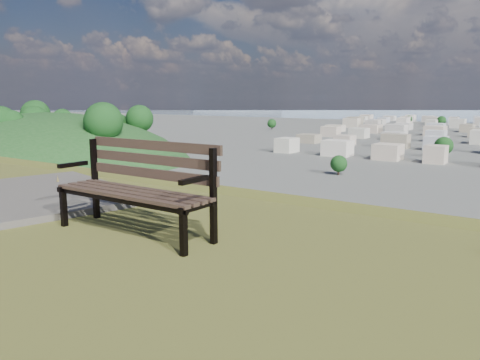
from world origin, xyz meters
The scene contains 2 objects.
park_bench centered at (-0.82, 1.91, 25.55)m, with size 1.88×0.60×0.98m.
green_wooded_hill centered at (-183.37, 119.86, 0.12)m, with size 157.02×125.61×78.51m.
Camera 1 is at (2.83, -1.51, 26.44)m, focal length 35.00 mm.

